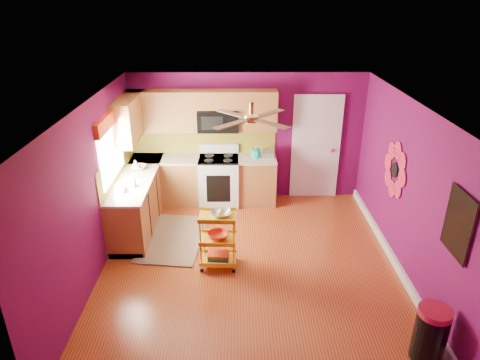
{
  "coord_description": "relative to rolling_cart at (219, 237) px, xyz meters",
  "views": [
    {
      "loc": [
        -0.2,
        -5.44,
        3.89
      ],
      "look_at": [
        -0.15,
        0.4,
        1.28
      ],
      "focal_mm": 32.0,
      "sensor_mm": 36.0,
      "label": 1
    }
  ],
  "objects": [
    {
      "name": "ground",
      "position": [
        0.48,
        -0.03,
        -0.5
      ],
      "size": [
        5.0,
        5.0,
        0.0
      ],
      "primitive_type": "plane",
      "color": "maroon",
      "rests_on": "ground"
    },
    {
      "name": "room_envelope",
      "position": [
        0.5,
        -0.03,
        1.13
      ],
      "size": [
        4.54,
        5.04,
        2.52
      ],
      "color": "#610B48",
      "rests_on": "ground"
    },
    {
      "name": "lower_cabinets",
      "position": [
        -0.87,
        1.79,
        -0.07
      ],
      "size": [
        2.81,
        2.31,
        0.94
      ],
      "color": "brown",
      "rests_on": "ground"
    },
    {
      "name": "electric_range",
      "position": [
        -0.07,
        2.15,
        -0.02
      ],
      "size": [
        0.76,
        0.66,
        1.13
      ],
      "color": "white",
      "rests_on": "ground"
    },
    {
      "name": "upper_cabinetry",
      "position": [
        -0.77,
        2.15,
        1.3
      ],
      "size": [
        2.8,
        2.3,
        1.26
      ],
      "color": "brown",
      "rests_on": "ground"
    },
    {
      "name": "left_window",
      "position": [
        -1.74,
        1.02,
        1.23
      ],
      "size": [
        0.08,
        1.35,
        1.08
      ],
      "color": "white",
      "rests_on": "ground"
    },
    {
      "name": "panel_door",
      "position": [
        1.83,
        2.44,
        0.52
      ],
      "size": [
        0.95,
        0.11,
        2.15
      ],
      "color": "white",
      "rests_on": "ground"
    },
    {
      "name": "right_wall_art",
      "position": [
        2.7,
        -0.36,
        0.94
      ],
      "size": [
        0.04,
        2.74,
        1.04
      ],
      "color": "black",
      "rests_on": "ground"
    },
    {
      "name": "ceiling_fan",
      "position": [
        0.48,
        0.17,
        1.79
      ],
      "size": [
        1.01,
        1.01,
        0.26
      ],
      "color": "#BF8C3F",
      "rests_on": "ground"
    },
    {
      "name": "shag_rug",
      "position": [
        -0.8,
        0.77,
        -0.49
      ],
      "size": [
        1.14,
        1.68,
        0.02
      ],
      "primitive_type": "cube",
      "rotation": [
        0.0,
        0.0,
        -0.11
      ],
      "color": "black",
      "rests_on": "ground"
    },
    {
      "name": "rolling_cart",
      "position": [
        0.0,
        0.0,
        0.0
      ],
      "size": [
        0.56,
        0.42,
        0.98
      ],
      "color": "gold",
      "rests_on": "ground"
    },
    {
      "name": "trash_can",
      "position": [
        2.44,
        -1.82,
        -0.16
      ],
      "size": [
        0.39,
        0.41,
        0.7
      ],
      "color": "black",
      "rests_on": "ground"
    },
    {
      "name": "teal_kettle",
      "position": [
        0.65,
        2.19,
        0.52
      ],
      "size": [
        0.18,
        0.18,
        0.21
      ],
      "color": "teal",
      "rests_on": "lower_cabinets"
    },
    {
      "name": "toaster",
      "position": [
        0.88,
        2.19,
        0.53
      ],
      "size": [
        0.22,
        0.15,
        0.18
      ],
      "primitive_type": "cube",
      "color": "beige",
      "rests_on": "lower_cabinets"
    },
    {
      "name": "soap_bottle_a",
      "position": [
        -1.42,
        0.87,
        0.54
      ],
      "size": [
        0.09,
        0.09,
        0.21
      ],
      "primitive_type": "imported",
      "color": "#EA3F72",
      "rests_on": "lower_cabinets"
    },
    {
      "name": "soap_bottle_b",
      "position": [
        -1.52,
        1.57,
        0.53
      ],
      "size": [
        0.15,
        0.15,
        0.19
      ],
      "primitive_type": "imported",
      "color": "white",
      "rests_on": "lower_cabinets"
    },
    {
      "name": "counter_dish",
      "position": [
        -1.49,
        1.62,
        0.47
      ],
      "size": [
        0.27,
        0.27,
        0.07
      ],
      "primitive_type": "imported",
      "color": "white",
      "rests_on": "lower_cabinets"
    },
    {
      "name": "counter_cup",
      "position": [
        -1.52,
        0.67,
        0.49
      ],
      "size": [
        0.13,
        0.13,
        0.1
      ],
      "primitive_type": "imported",
      "color": "white",
      "rests_on": "lower_cabinets"
    }
  ]
}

